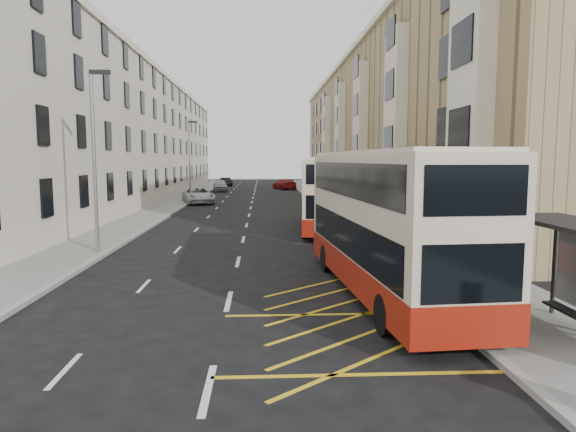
{
  "coord_description": "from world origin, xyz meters",
  "views": [
    {
      "loc": [
        1.04,
        -11.22,
        4.28
      ],
      "look_at": [
        1.98,
        7.52,
        2.2
      ],
      "focal_mm": 32.0,
      "sensor_mm": 36.0,
      "label": 1
    }
  ],
  "objects": [
    {
      "name": "pedestrian_near",
      "position": [
        7.54,
        1.45,
        0.98
      ],
      "size": [
        0.68,
        0.53,
        1.66
      ],
      "primitive_type": "imported",
      "rotation": [
        0.0,
        0.0,
        3.38
      ],
      "color": "black",
      "rests_on": "pavement_right"
    },
    {
      "name": "guard_railing",
      "position": [
        6.25,
        5.75,
        0.86
      ],
      "size": [
        0.06,
        6.56,
        1.01
      ],
      "color": "red",
      "rests_on": "pavement_right"
    },
    {
      "name": "pedestrian_far",
      "position": [
        8.04,
        4.17,
        0.98
      ],
      "size": [
        1.01,
        0.94,
        1.67
      ],
      "primitive_type": "imported",
      "rotation": [
        0.0,
        0.0,
        2.44
      ],
      "color": "black",
      "rests_on": "pavement_right"
    },
    {
      "name": "road_markings",
      "position": [
        0.0,
        45.0,
        0.01
      ],
      "size": [
        10.0,
        110.0,
        0.01
      ],
      "primitive_type": null,
      "color": "silver",
      "rests_on": "ground"
    },
    {
      "name": "car_dark",
      "position": [
        -4.81,
        71.19,
        0.68
      ],
      "size": [
        2.43,
        4.33,
        1.35
      ],
      "primitive_type": "imported",
      "rotation": [
        0.0,
        0.0,
        0.26
      ],
      "color": "black",
      "rests_on": "ground"
    },
    {
      "name": "kerb_left",
      "position": [
        -6.0,
        30.0,
        0.07
      ],
      "size": [
        0.25,
        120.0,
        0.15
      ],
      "primitive_type": "cube",
      "color": "gray",
      "rests_on": "ground"
    },
    {
      "name": "car_silver",
      "position": [
        -4.56,
        57.31,
        0.79
      ],
      "size": [
        2.37,
        4.83,
        1.59
      ],
      "primitive_type": "imported",
      "rotation": [
        0.0,
        0.0,
        0.11
      ],
      "color": "#95989D",
      "rests_on": "ground"
    },
    {
      "name": "terrace_right",
      "position": [
        14.88,
        45.38,
        7.52
      ],
      "size": [
        10.75,
        79.0,
        15.25
      ],
      "color": "tan",
      "rests_on": "ground"
    },
    {
      "name": "terrace_left",
      "position": [
        -13.43,
        45.5,
        6.52
      ],
      "size": [
        9.18,
        79.0,
        13.25
      ],
      "color": "beige",
      "rests_on": "ground"
    },
    {
      "name": "white_van",
      "position": [
        -5.17,
        38.72,
        0.79
      ],
      "size": [
        4.02,
        6.19,
        1.58
      ],
      "primitive_type": "imported",
      "rotation": [
        0.0,
        0.0,
        0.26
      ],
      "color": "silver",
      "rests_on": "ground"
    },
    {
      "name": "double_decker_rear",
      "position": [
        4.72,
        19.64,
        2.23
      ],
      "size": [
        3.44,
        11.15,
        4.38
      ],
      "rotation": [
        0.0,
        0.0,
        -0.08
      ],
      "color": "beige",
      "rests_on": "ground"
    },
    {
      "name": "kerb_right",
      "position": [
        6.0,
        30.0,
        0.07
      ],
      "size": [
        0.25,
        120.0,
        0.15
      ],
      "primitive_type": "cube",
      "color": "gray",
      "rests_on": "ground"
    },
    {
      "name": "car_red",
      "position": [
        4.21,
        62.06,
        0.75
      ],
      "size": [
        3.72,
        5.57,
        1.5
      ],
      "primitive_type": "imported",
      "rotation": [
        0.0,
        0.0,
        3.49
      ],
      "color": "maroon",
      "rests_on": "ground"
    },
    {
      "name": "pavement_left",
      "position": [
        -7.5,
        30.0,
        0.07
      ],
      "size": [
        3.0,
        120.0,
        0.15
      ],
      "primitive_type": "cube",
      "color": "slate",
      "rests_on": "ground"
    },
    {
      "name": "pavement_right",
      "position": [
        8.0,
        30.0,
        0.07
      ],
      "size": [
        4.0,
        120.0,
        0.15
      ],
      "primitive_type": "cube",
      "color": "slate",
      "rests_on": "ground"
    },
    {
      "name": "double_decker_front",
      "position": [
        4.9,
        4.48,
        2.31
      ],
      "size": [
        3.43,
        11.52,
        4.53
      ],
      "rotation": [
        0.0,
        0.0,
        0.07
      ],
      "color": "beige",
      "rests_on": "ground"
    },
    {
      "name": "ground",
      "position": [
        0.0,
        0.0,
        0.0
      ],
      "size": [
        200.0,
        200.0,
        0.0
      ],
      "primitive_type": "plane",
      "color": "black",
      "rests_on": "ground"
    },
    {
      "name": "street_lamp_far",
      "position": [
        -6.35,
        42.0,
        4.64
      ],
      "size": [
        0.93,
        0.18,
        8.0
      ],
      "color": "gray",
      "rests_on": "pavement_left"
    },
    {
      "name": "street_lamp_near",
      "position": [
        -6.35,
        12.0,
        4.64
      ],
      "size": [
        0.93,
        0.18,
        8.0
      ],
      "color": "gray",
      "rests_on": "pavement_left"
    }
  ]
}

